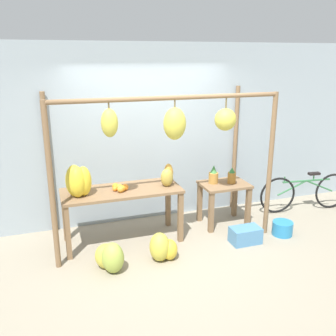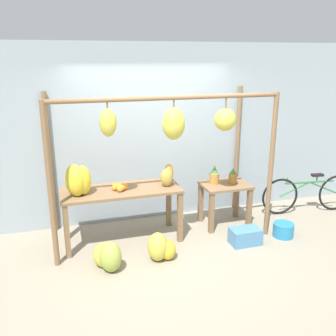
# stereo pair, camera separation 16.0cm
# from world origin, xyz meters

# --- Properties ---
(ground_plane) EXTENTS (20.00, 20.00, 0.00)m
(ground_plane) POSITION_xyz_m (0.00, 0.00, 0.00)
(ground_plane) COLOR gray
(shop_wall_back) EXTENTS (8.00, 0.08, 2.80)m
(shop_wall_back) POSITION_xyz_m (0.00, 1.36, 1.40)
(shop_wall_back) COLOR #99A8B2
(shop_wall_back) RESTS_ON ground_plane
(stall_awning) EXTENTS (3.12, 1.23, 2.12)m
(stall_awning) POSITION_xyz_m (0.07, 0.39, 1.56)
(stall_awning) COLOR brown
(stall_awning) RESTS_ON ground_plane
(display_table_main) EXTENTS (1.67, 0.66, 0.79)m
(display_table_main) POSITION_xyz_m (-0.59, 0.64, 0.67)
(display_table_main) COLOR brown
(display_table_main) RESTS_ON ground_plane
(display_table_side) EXTENTS (0.73, 0.54, 0.68)m
(display_table_side) POSITION_xyz_m (1.06, 0.70, 0.51)
(display_table_side) COLOR brown
(display_table_side) RESTS_ON ground_plane
(banana_pile_on_table) EXTENTS (0.41, 0.35, 0.44)m
(banana_pile_on_table) POSITION_xyz_m (-1.18, 0.57, 1.00)
(banana_pile_on_table) COLOR yellow
(banana_pile_on_table) RESTS_ON display_table_main
(orange_pile) EXTENTS (0.23, 0.24, 0.09)m
(orange_pile) POSITION_xyz_m (-0.61, 0.59, 0.84)
(orange_pile) COLOR orange
(orange_pile) RESTS_ON display_table_main
(pineapple_cluster) EXTENTS (0.41, 0.23, 0.29)m
(pineapple_cluster) POSITION_xyz_m (1.00, 0.73, 0.80)
(pineapple_cluster) COLOR #A3702D
(pineapple_cluster) RESTS_ON display_table_side
(banana_pile_ground_left) EXTENTS (0.43, 0.50, 0.40)m
(banana_pile_ground_left) POSITION_xyz_m (-0.90, -0.08, 0.18)
(banana_pile_ground_left) COLOR yellow
(banana_pile_ground_left) RESTS_ON ground_plane
(banana_pile_ground_right) EXTENTS (0.41, 0.36, 0.39)m
(banana_pile_ground_right) POSITION_xyz_m (-0.20, -0.06, 0.18)
(banana_pile_ground_right) COLOR gold
(banana_pile_ground_right) RESTS_ON ground_plane
(fruit_crate_white) EXTENTS (0.43, 0.26, 0.23)m
(fruit_crate_white) POSITION_xyz_m (1.07, 0.02, 0.12)
(fruit_crate_white) COLOR #4C84B2
(fruit_crate_white) RESTS_ON ground_plane
(blue_bucket) EXTENTS (0.30, 0.30, 0.21)m
(blue_bucket) POSITION_xyz_m (1.73, 0.06, 0.10)
(blue_bucket) COLOR teal
(blue_bucket) RESTS_ON ground_plane
(parked_bicycle) EXTENTS (1.66, 0.23, 0.68)m
(parked_bicycle) POSITION_xyz_m (2.64, 0.74, 0.34)
(parked_bicycle) COLOR black
(parked_bicycle) RESTS_ON ground_plane
(papaya_pile) EXTENTS (0.27, 0.34, 0.29)m
(papaya_pile) POSITION_xyz_m (0.10, 0.64, 0.93)
(papaya_pile) COLOR gold
(papaya_pile) RESTS_ON display_table_main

